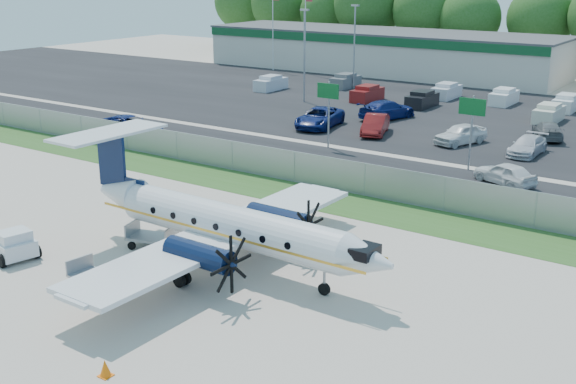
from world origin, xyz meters
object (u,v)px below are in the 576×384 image
Objects in this scene: aircraft at (225,223)px; baggage_cart_far at (94,277)px; baggage_cart_near at (152,236)px; pushback_tug at (11,244)px.

baggage_cart_far is (-3.03, -5.07, -1.51)m from aircraft.
baggage_cart_far is at bearing -120.80° from aircraft.
baggage_cart_near is at bearing 105.54° from baggage_cart_far.
baggage_cart_near is (4.48, 4.65, -0.13)m from pushback_tug.
baggage_cart_near is at bearing 46.10° from pushback_tug.
pushback_tug is at bearing -150.94° from aircraft.
pushback_tug is 5.82m from baggage_cart_far.
aircraft is 6.70× the size of baggage_cart_near.
aircraft is 4.62m from baggage_cart_near.
baggage_cart_near is 1.09× the size of baggage_cart_far.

